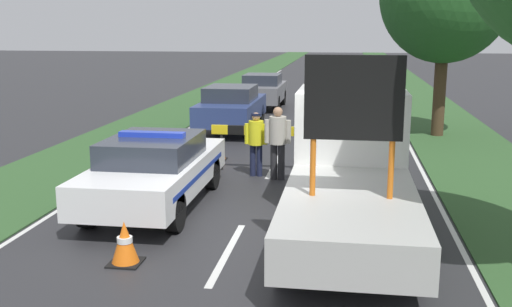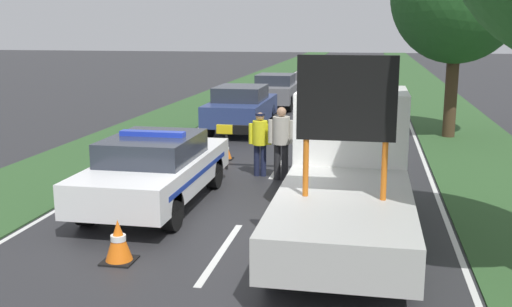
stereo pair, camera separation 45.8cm
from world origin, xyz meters
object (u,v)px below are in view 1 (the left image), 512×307
Objects in this scene: police_car at (155,169)px; traffic_cone_near_police at (220,150)px; work_truck at (350,165)px; queued_car_hatch_blue at (231,107)px; pedestrian_civilian at (278,137)px; traffic_cone_centre_front at (316,156)px; road_barrier at (261,134)px; queued_car_suv_grey at (263,90)px; traffic_cone_near_truck at (125,243)px; police_officer at (256,138)px.

police_car reaches higher than traffic_cone_near_police.
police_car is at bearing -94.60° from traffic_cone_near_police.
work_truck is 1.37× the size of queued_car_hatch_blue.
pedestrian_civilian is 0.39× the size of queued_car_hatch_blue.
queued_car_hatch_blue is (-3.26, 5.14, 0.57)m from traffic_cone_centre_front.
road_barrier is 0.56× the size of queued_car_hatch_blue.
queued_car_suv_grey is at bearing 104.88° from road_barrier.
police_car reaches higher than queued_car_suv_grey.
road_barrier is 12.34m from queued_car_suv_grey.
pedestrian_civilian is at bearing -46.90° from traffic_cone_near_police.
traffic_cone_near_truck is (-2.57, -7.13, 0.06)m from traffic_cone_centre_front.
road_barrier is at bearing 79.39° from traffic_cone_near_truck.
traffic_cone_near_police is 0.12× the size of queued_car_hatch_blue.
police_car is 5.12m from traffic_cone_centre_front.
traffic_cone_near_police is 11.08m from queued_car_suv_grey.
traffic_cone_near_truck is at bearing -89.09° from traffic_cone_near_police.
work_truck reaches higher than traffic_cone_near_police.
traffic_cone_centre_front is (-0.87, 4.63, -0.86)m from work_truck.
road_barrier is (1.69, 3.37, 0.18)m from police_car.
police_car is 9.24× the size of traffic_cone_near_police.
queued_car_hatch_blue is at bearing -69.16° from work_truck.
police_car is at bearing 99.04° from traffic_cone_near_truck.
work_truck is at bearing -79.41° from traffic_cone_centre_front.
queued_car_hatch_blue reaches higher than police_officer.
queued_car_suv_grey is (0.02, 15.59, 0.03)m from police_car.
pedestrian_civilian is 7.09m from queued_car_hatch_blue.
traffic_cone_near_truck is at bearing -93.50° from road_barrier.
queued_car_suv_grey is at bearing -91.99° from queued_car_hatch_blue.
traffic_cone_near_truck is (-1.16, -5.89, -0.60)m from police_officer.
traffic_cone_centre_front is (1.37, 0.71, -0.68)m from road_barrier.
police_officer reaches higher than queued_car_suv_grey.
road_barrier is at bearing 97.77° from queued_car_suv_grey.
work_truck is at bearing -72.02° from pedestrian_civilian.
work_truck is 3.55m from pedestrian_civilian.
traffic_cone_near_truck is 12.29m from queued_car_hatch_blue.
police_officer is 6.64m from queued_car_hatch_blue.
work_truck reaches higher than pedestrian_civilian.
queued_car_hatch_blue is at bearing -83.52° from police_officer.
traffic_cone_near_truck is (-3.44, -2.49, -0.79)m from work_truck.
police_car is 4.58m from traffic_cone_near_police.
road_barrier is 4.56× the size of traffic_cone_centre_front.
traffic_cone_near_police is at bearing 90.61° from police_car.
pedestrian_civilian is at bearing -63.30° from work_truck.
pedestrian_civilian is 2.58× the size of traffic_cone_near_truck.
work_truck is 16.62m from queued_car_suv_grey.
queued_car_suv_grey is at bearing 88.79° from pedestrian_civilian.
traffic_cone_near_police is at bearing 145.76° from road_barrier.
traffic_cone_near_police is at bearing 122.32° from pedestrian_civilian.
traffic_cone_centre_front is at bearing -9.59° from traffic_cone_near_police.
road_barrier is 3.70× the size of traffic_cone_near_truck.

